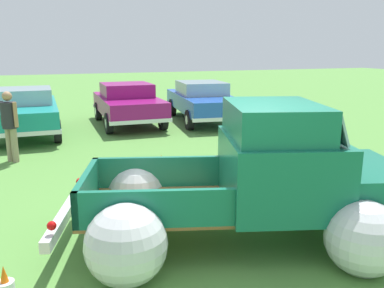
{
  "coord_description": "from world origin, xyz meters",
  "views": [
    {
      "loc": [
        -2.36,
        -4.68,
        2.62
      ],
      "look_at": [
        0.0,
        1.5,
        1.05
      ],
      "focal_mm": 37.8,
      "sensor_mm": 36.0,
      "label": 1
    }
  ],
  "objects_px": {
    "show_car_0": "(26,110)",
    "show_car_2": "(202,100)",
    "spectator_0": "(10,122)",
    "lane_cone_0": "(162,171)",
    "vintage_pickup_truck": "(259,188)",
    "show_car_1": "(128,102)"
  },
  "relations": [
    {
      "from": "show_car_2",
      "to": "vintage_pickup_truck",
      "type": "bearing_deg",
      "value": -10.37
    },
    {
      "from": "show_car_2",
      "to": "spectator_0",
      "type": "distance_m",
      "value": 7.2
    },
    {
      "from": "show_car_0",
      "to": "show_car_1",
      "type": "relative_size",
      "value": 1.01
    },
    {
      "from": "spectator_0",
      "to": "lane_cone_0",
      "type": "height_order",
      "value": "spectator_0"
    },
    {
      "from": "spectator_0",
      "to": "lane_cone_0",
      "type": "relative_size",
      "value": 2.64
    },
    {
      "from": "show_car_2",
      "to": "lane_cone_0",
      "type": "height_order",
      "value": "show_car_2"
    },
    {
      "from": "vintage_pickup_truck",
      "to": "show_car_0",
      "type": "bearing_deg",
      "value": 126.73
    },
    {
      "from": "show_car_0",
      "to": "vintage_pickup_truck",
      "type": "bearing_deg",
      "value": 20.26
    },
    {
      "from": "show_car_1",
      "to": "lane_cone_0",
      "type": "bearing_deg",
      "value": -5.71
    },
    {
      "from": "show_car_0",
      "to": "lane_cone_0",
      "type": "distance_m",
      "value": 6.59
    },
    {
      "from": "show_car_0",
      "to": "show_car_1",
      "type": "bearing_deg",
      "value": 101.72
    },
    {
      "from": "show_car_2",
      "to": "lane_cone_0",
      "type": "xyz_separation_m",
      "value": [
        -3.5,
        -6.47,
        -0.47
      ]
    },
    {
      "from": "vintage_pickup_truck",
      "to": "spectator_0",
      "type": "xyz_separation_m",
      "value": [
        -3.4,
        5.57,
        0.19
      ]
    },
    {
      "from": "show_car_0",
      "to": "show_car_2",
      "type": "bearing_deg",
      "value": 94.3
    },
    {
      "from": "show_car_0",
      "to": "spectator_0",
      "type": "bearing_deg",
      "value": -4.56
    },
    {
      "from": "vintage_pickup_truck",
      "to": "show_car_1",
      "type": "xyz_separation_m",
      "value": [
        0.18,
        9.35,
        0.03
      ]
    },
    {
      "from": "show_car_1",
      "to": "lane_cone_0",
      "type": "height_order",
      "value": "show_car_1"
    },
    {
      "from": "show_car_0",
      "to": "show_car_1",
      "type": "height_order",
      "value": "same"
    },
    {
      "from": "show_car_0",
      "to": "show_car_2",
      "type": "distance_m",
      "value": 6.02
    },
    {
      "from": "vintage_pickup_truck",
      "to": "show_car_0",
      "type": "xyz_separation_m",
      "value": [
        -3.12,
        8.7,
        0.02
      ]
    },
    {
      "from": "show_car_2",
      "to": "show_car_1",
      "type": "bearing_deg",
      "value": -88.19
    },
    {
      "from": "vintage_pickup_truck",
      "to": "lane_cone_0",
      "type": "bearing_deg",
      "value": 120.21
    }
  ]
}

